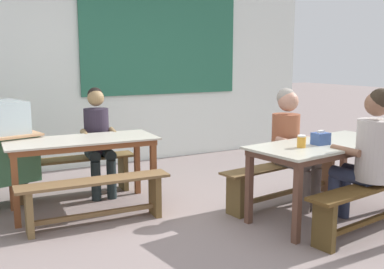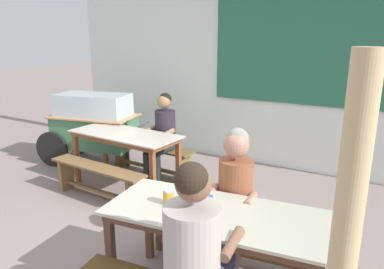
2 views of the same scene
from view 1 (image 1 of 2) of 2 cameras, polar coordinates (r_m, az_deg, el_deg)
The scene contains 13 objects.
ground_plane at distance 4.55m, azimuth 2.62°, elevation -10.89°, with size 40.00×40.00×0.00m, color gray.
backdrop_wall at distance 6.86m, azimuth -9.67°, elevation 9.26°, with size 6.94×0.23×2.98m.
dining_table_far at distance 4.81m, azimuth -14.04°, elevation -1.52°, with size 1.59×0.74×0.77m.
dining_table_near at distance 4.65m, azimuth 16.88°, elevation -1.97°, with size 1.76×0.93×0.77m.
bench_far_back at distance 5.41m, azimuth -15.06°, elevation -4.51°, with size 1.46×0.36×0.45m.
bench_far_front at distance 4.40m, azimuth -12.38°, elevation -7.65°, with size 1.48×0.34×0.45m.
bench_near_back at distance 5.06m, azimuth 11.85°, elevation -5.42°, with size 1.72×0.48×0.45m.
bench_near_front at distance 4.45m, azimuth 22.13°, elevation -7.86°, with size 1.62×0.45×0.45m.
person_center_facing at distance 5.31m, azimuth -12.08°, elevation -0.07°, with size 0.43×0.52×1.27m.
person_right_near_table at distance 4.92m, azimuth 12.67°, elevation -0.56°, with size 0.46×0.58×1.29m.
person_near_front at distance 4.40m, azimuth 22.06°, elevation -1.88°, with size 0.49×0.62×1.34m.
tissue_box at distance 4.51m, azimuth 16.32°, elevation -0.49°, with size 0.16×0.13×0.14m.
condiment_jar at distance 4.31m, azimuth 13.98°, elevation -0.88°, with size 0.08×0.08×0.12m.
Camera 1 is at (-2.23, -3.63, 1.59)m, focal length 41.19 mm.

